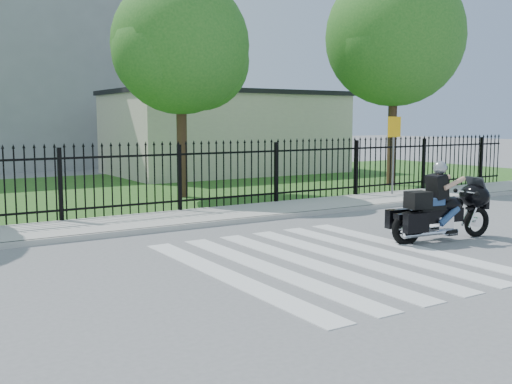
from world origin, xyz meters
TOP-DOWN VIEW (x-y plane):
  - ground at (0.00, 0.00)m, footprint 120.00×120.00m
  - crosswalk at (0.00, 0.00)m, footprint 5.00×5.50m
  - sidewalk at (0.00, 5.00)m, footprint 40.00×2.00m
  - curb at (0.00, 4.00)m, footprint 40.00×0.12m
  - grass_strip at (0.00, 12.00)m, footprint 40.00×12.00m
  - iron_fence at (0.00, 6.00)m, footprint 26.00×0.04m
  - tree_mid at (1.50, 9.00)m, footprint 4.20×4.20m
  - tree_right at (9.50, 8.00)m, footprint 5.00×5.00m
  - building_low at (7.00, 16.00)m, footprint 10.00×6.00m
  - building_low_roof at (7.00, 16.00)m, footprint 10.20×6.20m
  - motorcycle_rider at (3.01, 0.13)m, footprint 2.48×0.99m
  - traffic_sign at (7.02, 5.44)m, footprint 0.52×0.08m

SIDE VIEW (x-z plane):
  - ground at x=0.00m, z-range 0.00..0.00m
  - crosswalk at x=0.00m, z-range 0.00..0.01m
  - grass_strip at x=0.00m, z-range 0.00..0.02m
  - sidewalk at x=0.00m, z-range 0.00..0.12m
  - curb at x=0.00m, z-range 0.00..0.12m
  - motorcycle_rider at x=3.01m, z-range -0.15..1.50m
  - iron_fence at x=0.00m, z-range 0.00..1.80m
  - building_low at x=7.00m, z-range 0.00..3.50m
  - traffic_sign at x=7.02m, z-range 0.63..3.03m
  - building_low_roof at x=7.00m, z-range 3.50..3.70m
  - tree_mid at x=1.50m, z-range 1.28..8.06m
  - tree_right at x=9.50m, z-range 1.44..9.34m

